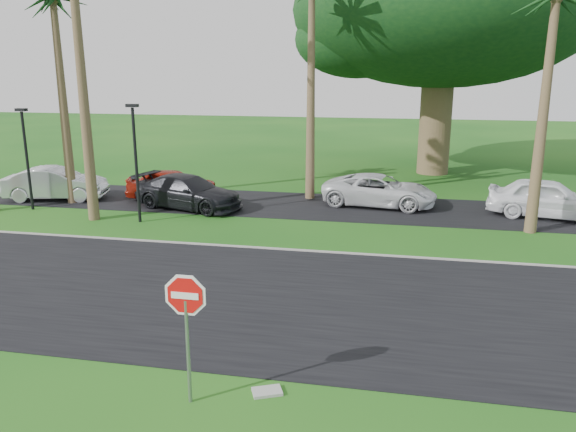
# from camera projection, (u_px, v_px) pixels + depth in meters

# --- Properties ---
(ground) EXTENTS (120.00, 120.00, 0.00)m
(ground) POSITION_uv_depth(u_px,v_px,m) (216.00, 328.00, 13.25)
(ground) COLOR #124A12
(ground) RESTS_ON ground
(road) EXTENTS (120.00, 8.00, 0.02)m
(road) POSITION_uv_depth(u_px,v_px,m) (240.00, 295.00, 15.14)
(road) COLOR black
(road) RESTS_ON ground
(parking_strip) EXTENTS (120.00, 5.00, 0.02)m
(parking_strip) POSITION_uv_depth(u_px,v_px,m) (305.00, 205.00, 25.10)
(parking_strip) COLOR black
(parking_strip) RESTS_ON ground
(curb) EXTENTS (120.00, 0.12, 0.06)m
(curb) POSITION_uv_depth(u_px,v_px,m) (273.00, 249.00, 18.98)
(curb) COLOR gray
(curb) RESTS_ON ground
(stop_sign_near) EXTENTS (1.05, 0.07, 2.62)m
(stop_sign_near) POSITION_uv_depth(u_px,v_px,m) (186.00, 312.00, 9.85)
(stop_sign_near) COLOR gray
(stop_sign_near) RESTS_ON ground
(palm_left_mid) EXTENTS (5.00, 5.00, 10.00)m
(palm_left_mid) POSITION_uv_depth(u_px,v_px,m) (53.00, 1.00, 23.46)
(palm_left_mid) COLOR brown
(palm_left_mid) RESTS_ON ground
(palm_right_near) EXTENTS (5.00, 5.00, 9.50)m
(palm_right_near) POSITION_uv_depth(u_px,v_px,m) (556.00, 0.00, 18.96)
(palm_right_near) COLOR brown
(palm_right_near) RESTS_ON ground
(canopy_tree) EXTENTS (16.50, 16.50, 13.12)m
(canopy_tree) POSITION_uv_depth(u_px,v_px,m) (443.00, 12.00, 30.72)
(canopy_tree) COLOR brown
(canopy_tree) RESTS_ON ground
(streetlight_left) EXTENTS (0.45, 0.25, 4.34)m
(streetlight_left) POSITION_uv_depth(u_px,v_px,m) (26.00, 152.00, 23.79)
(streetlight_left) COLOR black
(streetlight_left) RESTS_ON ground
(streetlight_right) EXTENTS (0.45, 0.25, 4.64)m
(streetlight_right) POSITION_uv_depth(u_px,v_px,m) (136.00, 156.00, 21.77)
(streetlight_right) COLOR black
(streetlight_right) RESTS_ON ground
(car_silver) EXTENTS (4.83, 2.62, 1.51)m
(car_silver) POSITION_uv_depth(u_px,v_px,m) (56.00, 184.00, 26.03)
(car_silver) COLOR #B9BBC1
(car_silver) RESTS_ON ground
(car_red) EXTENTS (4.44, 2.68, 1.42)m
(car_red) POSITION_uv_depth(u_px,v_px,m) (172.00, 184.00, 26.20)
(car_red) COLOR #991B0C
(car_red) RESTS_ON ground
(car_dark) EXTENTS (5.27, 3.21, 1.43)m
(car_dark) POSITION_uv_depth(u_px,v_px,m) (188.00, 192.00, 24.43)
(car_dark) COLOR black
(car_dark) RESTS_ON ground
(car_minivan) EXTENTS (5.25, 2.94, 1.39)m
(car_minivan) POSITION_uv_depth(u_px,v_px,m) (380.00, 191.00, 24.87)
(car_minivan) COLOR silver
(car_minivan) RESTS_ON ground
(car_pickup) EXTENTS (4.98, 2.84, 1.60)m
(car_pickup) POSITION_uv_depth(u_px,v_px,m) (548.00, 199.00, 22.87)
(car_pickup) COLOR white
(car_pickup) RESTS_ON ground
(utility_slab) EXTENTS (0.64, 0.54, 0.06)m
(utility_slab) POSITION_uv_depth(u_px,v_px,m) (267.00, 392.00, 10.57)
(utility_slab) COLOR #9B9B94
(utility_slab) RESTS_ON ground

